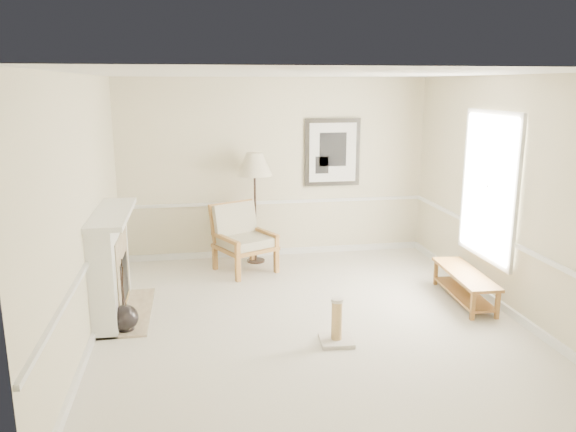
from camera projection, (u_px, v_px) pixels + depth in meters
The scene contains 8 objects.
ground at pixel (309, 320), 6.80m from camera, with size 5.50×5.50×0.00m, color silver.
room at pixel (320, 166), 6.47m from camera, with size 5.04×5.54×2.92m.
fireplace at pixel (111, 265), 6.84m from camera, with size 0.64×1.64×1.31m.
floor_vase at pixel (125, 319), 6.44m from camera, with size 0.30×0.30×0.89m.
armchair at pixel (241, 235), 8.56m from camera, with size 1.05×1.08×1.02m.
floor_lamp at pixel (255, 167), 8.69m from camera, with size 0.71×0.71×1.76m.
bench at pixel (465, 282), 7.37m from camera, with size 0.50×1.39×0.39m.
scratching_post at pixel (337, 329), 6.18m from camera, with size 0.39×0.39×0.51m.
Camera 1 is at (-1.32, -6.20, 2.79)m, focal length 35.00 mm.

